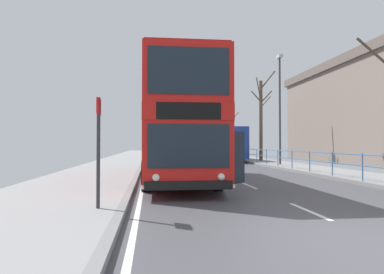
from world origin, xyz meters
name	(u,v)px	position (x,y,z in m)	size (l,w,h in m)	color
ground	(344,244)	(-0.72, 0.00, 0.04)	(15.80, 140.00, 0.20)	#48484D
double_decker_bus_main	(177,126)	(-2.55, 9.31, 2.34)	(3.23, 10.58, 4.48)	red
background_bus_far_lane	(222,143)	(2.98, 25.99, 1.65)	(2.79, 9.13, 3.01)	navy
pedestrian_railing_far_kerb	(300,157)	(4.45, 12.50, 0.86)	(0.05, 23.66, 1.06)	#386BA8
bus_stop_sign_near	(98,139)	(-4.81, 2.81, 1.67)	(0.08, 0.44, 2.46)	#2D2D33
street_lamp_far_side	(280,101)	(5.43, 17.78, 4.63)	(0.28, 0.60, 7.75)	#38383D
bare_tree_far_00	(229,131)	(5.85, 35.04, 3.15)	(1.95, 2.83, 5.81)	#423328
bare_tree_far_02	(261,117)	(5.92, 23.27, 3.92)	(2.09, 1.20, 7.80)	brown
background_building_00	(384,114)	(16.19, 21.35, 4.18)	(11.46, 15.41, 8.31)	slate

